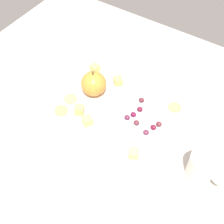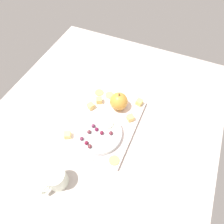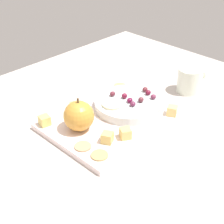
{
  "view_description": "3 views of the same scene",
  "coord_description": "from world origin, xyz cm",
  "px_view_note": "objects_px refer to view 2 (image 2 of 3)",
  "views": [
    {
      "loc": [
        31.43,
        -47.97,
        79.45
      ],
      "look_at": [
        1.01,
        -1.15,
        8.67
      ],
      "focal_mm": 49.78,
      "sensor_mm": 36.0,
      "label": 1
    },
    {
      "loc": [
        42.17,
        22.98,
        79.73
      ],
      "look_at": [
        -2.11,
        3.7,
        11.24
      ],
      "focal_mm": 32.61,
      "sensor_mm": 36.0,
      "label": 2
    },
    {
      "loc": [
        -54.67,
        -52.41,
        57.43
      ],
      "look_at": [
        -2.27,
        -1.24,
        10.79
      ],
      "focal_mm": 54.67,
      "sensor_mm": 36.0,
      "label": 3
    }
  ],
  "objects_px": {
    "grape_4": "(82,139)",
    "grape_3": "(111,133)",
    "apple_whole": "(119,101)",
    "cheese_cube_4": "(68,135)",
    "grape_2": "(102,133)",
    "cheese_cube_0": "(139,102)",
    "cheese_cube_3": "(91,106)",
    "grape_1": "(93,126)",
    "cup": "(56,179)",
    "cracker_1": "(110,95)",
    "grape_5": "(89,132)",
    "serving_dish": "(99,133)",
    "grape_6": "(96,129)",
    "cheese_cube_2": "(130,118)",
    "cracker_2": "(114,160)",
    "cheese_cube_1": "(99,100)",
    "cracker_0": "(99,93)",
    "apple_slice_0": "(107,123)",
    "grape_7": "(90,146)",
    "platter": "(105,123)",
    "grape_0": "(85,142)"
  },
  "relations": [
    {
      "from": "grape_4",
      "to": "grape_3",
      "type": "bearing_deg",
      "value": 125.82
    },
    {
      "from": "apple_whole",
      "to": "cheese_cube_4",
      "type": "xyz_separation_m",
      "value": [
        0.22,
        -0.13,
        -0.03
      ]
    },
    {
      "from": "grape_2",
      "to": "cheese_cube_0",
      "type": "bearing_deg",
      "value": 159.09
    },
    {
      "from": "apple_whole",
      "to": "cheese_cube_3",
      "type": "height_order",
      "value": "apple_whole"
    },
    {
      "from": "grape_1",
      "to": "cup",
      "type": "bearing_deg",
      "value": -5.86
    },
    {
      "from": "grape_3",
      "to": "cracker_1",
      "type": "bearing_deg",
      "value": -154.8
    },
    {
      "from": "grape_2",
      "to": "grape_5",
      "type": "relative_size",
      "value": 1.0
    },
    {
      "from": "serving_dish",
      "to": "grape_4",
      "type": "height_order",
      "value": "grape_4"
    },
    {
      "from": "grape_1",
      "to": "grape_6",
      "type": "height_order",
      "value": "same"
    },
    {
      "from": "cheese_cube_2",
      "to": "grape_6",
      "type": "height_order",
      "value": "grape_6"
    },
    {
      "from": "cracker_2",
      "to": "grape_5",
      "type": "xyz_separation_m",
      "value": [
        -0.06,
        -0.13,
        0.03
      ]
    },
    {
      "from": "cheese_cube_1",
      "to": "cracker_2",
      "type": "height_order",
      "value": "cheese_cube_1"
    },
    {
      "from": "cheese_cube_4",
      "to": "grape_5",
      "type": "bearing_deg",
      "value": 116.54
    },
    {
      "from": "cracker_0",
      "to": "grape_1",
      "type": "relative_size",
      "value": 2.42
    },
    {
      "from": "cracker_2",
      "to": "apple_slice_0",
      "type": "xyz_separation_m",
      "value": [
        -0.13,
        -0.09,
        0.02
      ]
    },
    {
      "from": "apple_slice_0",
      "to": "cup",
      "type": "relative_size",
      "value": 0.55
    },
    {
      "from": "grape_7",
      "to": "cup",
      "type": "relative_size",
      "value": 0.16
    },
    {
      "from": "cup",
      "to": "grape_5",
      "type": "bearing_deg",
      "value": 173.87
    },
    {
      "from": "cheese_cube_4",
      "to": "grape_4",
      "type": "height_order",
      "value": "grape_4"
    },
    {
      "from": "cheese_cube_4",
      "to": "grape_5",
      "type": "distance_m",
      "value": 0.09
    },
    {
      "from": "cheese_cube_2",
      "to": "grape_4",
      "type": "height_order",
      "value": "grape_4"
    },
    {
      "from": "cracker_0",
      "to": "grape_7",
      "type": "height_order",
      "value": "grape_7"
    },
    {
      "from": "cracker_0",
      "to": "grape_3",
      "type": "height_order",
      "value": "grape_3"
    },
    {
      "from": "apple_whole",
      "to": "grape_1",
      "type": "relative_size",
      "value": 4.7
    },
    {
      "from": "cheese_cube_4",
      "to": "grape_1",
      "type": "height_order",
      "value": "grape_1"
    },
    {
      "from": "grape_3",
      "to": "grape_5",
      "type": "relative_size",
      "value": 1.0
    },
    {
      "from": "cracker_1",
      "to": "grape_2",
      "type": "distance_m",
      "value": 0.22
    },
    {
      "from": "apple_slice_0",
      "to": "grape_2",
      "type": "bearing_deg",
      "value": 2.4
    },
    {
      "from": "cracker_1",
      "to": "grape_4",
      "type": "bearing_deg",
      "value": -0.29
    },
    {
      "from": "cheese_cube_4",
      "to": "cracker_0",
      "type": "xyz_separation_m",
      "value": [
        -0.26,
        0.01,
        -0.01
      ]
    },
    {
      "from": "cheese_cube_2",
      "to": "platter",
      "type": "bearing_deg",
      "value": -61.06
    },
    {
      "from": "grape_4",
      "to": "apple_slice_0",
      "type": "bearing_deg",
      "value": 150.98
    },
    {
      "from": "serving_dish",
      "to": "cheese_cube_4",
      "type": "xyz_separation_m",
      "value": [
        0.06,
        -0.11,
        0.0
      ]
    },
    {
      "from": "cheese_cube_2",
      "to": "grape_3",
      "type": "bearing_deg",
      "value": -21.32
    },
    {
      "from": "platter",
      "to": "grape_6",
      "type": "bearing_deg",
      "value": -6.21
    },
    {
      "from": "apple_whole",
      "to": "grape_0",
      "type": "height_order",
      "value": "apple_whole"
    },
    {
      "from": "cracker_1",
      "to": "cracker_2",
      "type": "bearing_deg",
      "value": 26.94
    },
    {
      "from": "apple_whole",
      "to": "cracker_1",
      "type": "relative_size",
      "value": 1.94
    },
    {
      "from": "grape_0",
      "to": "grape_2",
      "type": "distance_m",
      "value": 0.07
    },
    {
      "from": "grape_5",
      "to": "grape_6",
      "type": "relative_size",
      "value": 1.0
    },
    {
      "from": "serving_dish",
      "to": "cheese_cube_3",
      "type": "relative_size",
      "value": 7.26
    },
    {
      "from": "grape_5",
      "to": "cracker_0",
      "type": "bearing_deg",
      "value": -163.9
    },
    {
      "from": "cracker_0",
      "to": "cup",
      "type": "height_order",
      "value": "cup"
    },
    {
      "from": "cheese_cube_4",
      "to": "grape_2",
      "type": "relative_size",
      "value": 1.55
    },
    {
      "from": "cracker_1",
      "to": "grape_7",
      "type": "xyz_separation_m",
      "value": [
        0.28,
        0.04,
        0.03
      ]
    },
    {
      "from": "grape_5",
      "to": "grape_7",
      "type": "relative_size",
      "value": 1.0
    },
    {
      "from": "serving_dish",
      "to": "grape_4",
      "type": "distance_m",
      "value": 0.07
    },
    {
      "from": "cracker_0",
      "to": "apple_slice_0",
      "type": "height_order",
      "value": "apple_slice_0"
    },
    {
      "from": "cheese_cube_3",
      "to": "grape_1",
      "type": "bearing_deg",
      "value": 32.47
    },
    {
      "from": "apple_slice_0",
      "to": "cracker_0",
      "type": "bearing_deg",
      "value": -144.74
    }
  ]
}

